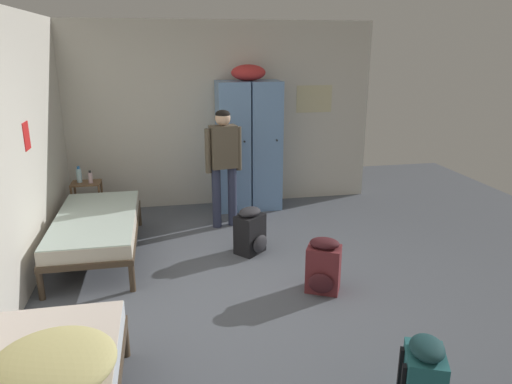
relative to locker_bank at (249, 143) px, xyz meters
name	(u,v)px	position (x,y,z in m)	size (l,w,h in m)	color
ground_plane	(262,293)	(-0.35, -2.61, -0.97)	(9.23, 9.23, 0.00)	#565B66
room_backdrop	(127,139)	(-1.60, -1.32, 0.36)	(4.53, 5.83, 2.67)	beige
locker_bank	(249,143)	(0.00, 0.00, 0.00)	(0.90, 0.55, 2.07)	#6B93C6
shelf_unit	(88,198)	(-2.26, -0.23, -0.62)	(0.38, 0.30, 0.57)	brown
bed_left_rear	(96,225)	(-2.01, -1.39, -0.59)	(0.90, 1.90, 0.49)	#473828
bedding_heap	(53,363)	(-1.90, -4.20, -0.38)	(0.71, 0.70, 0.20)	#D1C67F
person_traveler	(224,158)	(-0.46, -0.71, -0.04)	(0.48, 0.25, 1.55)	#2D334C
water_bottle	(79,175)	(-2.34, -0.21, -0.30)	(0.07, 0.07, 0.22)	#B2DBEA
lotion_bottle	(90,177)	(-2.19, -0.27, -0.32)	(0.05, 0.05, 0.17)	beige
backpack_teal	(425,380)	(0.35, -4.37, -0.71)	(0.40, 0.39, 0.55)	#23666B
backpack_maroon	(323,266)	(0.25, -2.66, -0.71)	(0.39, 0.41, 0.55)	maroon
backpack_black	(251,232)	(-0.28, -1.63, -0.71)	(0.42, 0.42, 0.55)	black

